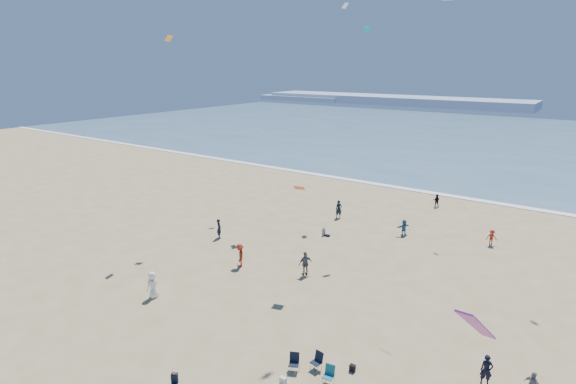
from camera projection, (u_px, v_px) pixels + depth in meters
The scene contains 10 objects.
ocean at pixel (516, 141), 95.56m from camera, with size 220.00×100.00×0.06m, color #476B84.
surf_line at pixel (445, 195), 56.27m from camera, with size 220.00×1.20×0.08m, color white.
headland_far at pixel (390, 100), 187.34m from camera, with size 110.00×20.00×3.20m, color #7A8EA8.
headland_near at pixel (304, 98), 205.77m from camera, with size 40.00×14.00×2.00m, color #7A8EA8.
standing_flyers at pixel (355, 286), 31.31m from camera, with size 34.58×43.25×1.94m.
seated_group at pixel (315, 376), 23.04m from camera, with size 20.65×31.57×0.84m.
chair_cluster at pixel (313, 367), 23.60m from camera, with size 2.75×1.55×1.00m.
white_tote at pixel (283, 381), 22.99m from camera, with size 0.35×0.20×0.40m, color silver.
black_backpack at pixel (352, 368), 23.97m from camera, with size 0.30×0.22×0.38m, color black.
kites_aloft at pixel (459, 82), 22.60m from camera, with size 39.49×42.99×25.77m.
Camera 1 is at (15.06, -10.50, 15.81)m, focal length 28.00 mm.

